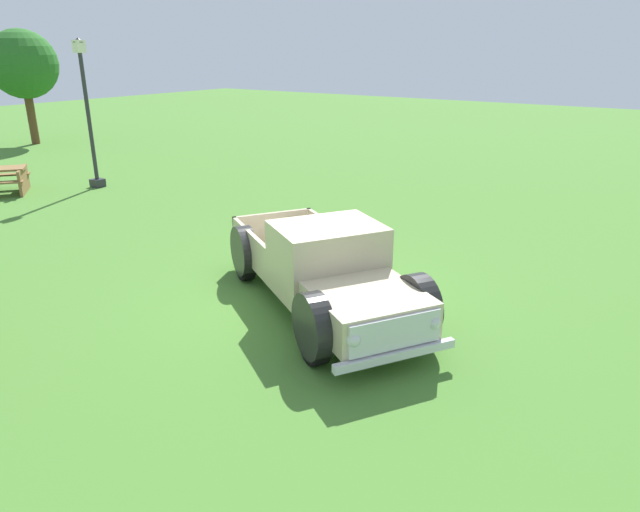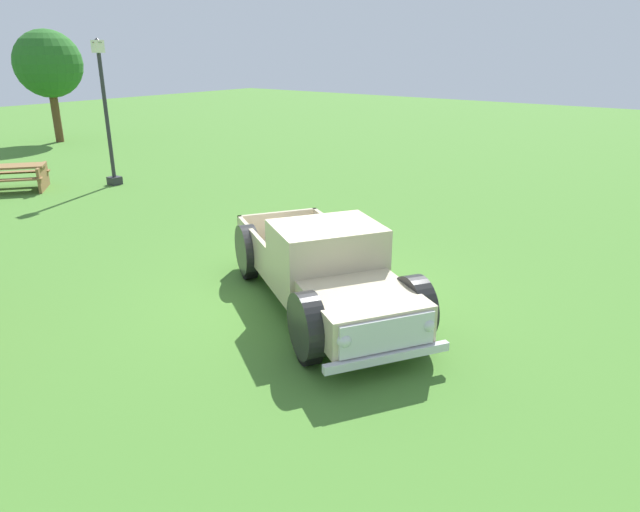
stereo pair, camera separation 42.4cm
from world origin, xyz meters
TOP-DOWN VIEW (x-y plane):
  - ground_plane at (0.00, 0.00)m, footprint 80.00×80.00m
  - pickup_truck_foreground at (-0.22, -0.62)m, footprint 4.11×5.17m
  - lamp_post_near at (3.24, 10.55)m, footprint 0.36×0.36m
  - oak_tree_east at (6.92, 20.43)m, footprint 2.97×2.97m

SIDE VIEW (x-z plane):
  - ground_plane at x=0.00m, z-range 0.00..0.00m
  - pickup_truck_foreground at x=-0.22m, z-range -0.04..1.49m
  - lamp_post_near at x=3.24m, z-range 0.11..4.56m
  - oak_tree_east at x=6.92m, z-range 0.97..5.95m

